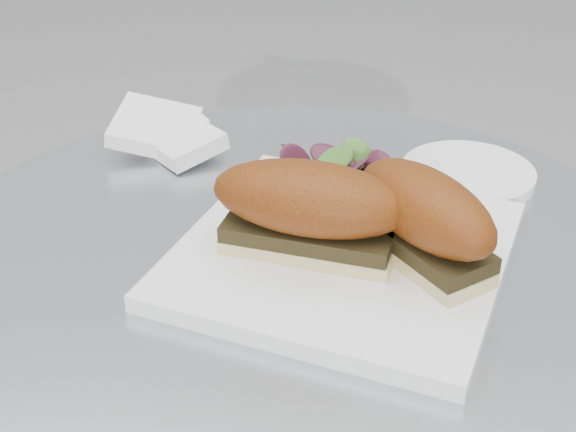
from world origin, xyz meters
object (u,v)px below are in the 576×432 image
object	(u,v)px
plate	(342,253)
sandwich_left	(310,207)
sandwich_right	(424,216)
saucer	(468,174)

from	to	relation	value
plate	sandwich_left	distance (m)	0.06
plate	sandwich_right	xyz separation A→B (m)	(0.07, -0.01, 0.05)
sandwich_right	sandwich_left	bearing A→B (deg)	-130.72
plate	saucer	distance (m)	0.21
plate	sandwich_right	distance (m)	0.08
sandwich_left	plate	bearing A→B (deg)	29.55
sandwich_left	sandwich_right	bearing A→B (deg)	7.93
sandwich_left	saucer	world-z (taller)	sandwich_left
plate	sandwich_right	size ratio (longest dim) A/B	1.72
sandwich_right	saucer	size ratio (longest dim) A/B	1.15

